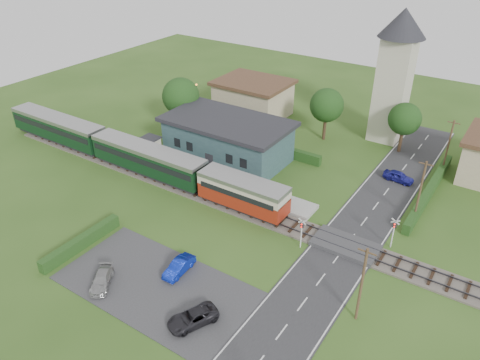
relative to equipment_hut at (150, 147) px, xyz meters
The scene contains 30 objects.
ground 18.82m from the equipment_hut, 16.11° to the right, with size 120.00×120.00×0.00m, color #2D4C19.
railway_track 18.36m from the equipment_hut, 10.08° to the right, with size 76.00×3.20×0.49m.
road 28.53m from the equipment_hut, 10.52° to the right, with size 6.00×70.00×0.05m, color #28282B.
car_park 23.90m from the equipment_hut, 46.19° to the right, with size 17.00×9.00×0.08m, color #333335.
crossing_deck 28.22m from the equipment_hut, ahead, with size 6.20×3.40×0.45m, color #333335.
platform 8.14m from the equipment_hut, ahead, with size 30.00×3.00×0.45m, color gray.
equipment_hut is the anchor object (origin of this frame).
station_building 9.92m from the equipment_hut, 35.92° to the left, with size 16.00×9.00×5.30m.
train 3.27m from the equipment_hut, 99.17° to the right, with size 43.20×2.90×3.40m.
church_tower 33.48m from the equipment_hut, 44.75° to the left, with size 6.00×6.00×17.60m.
house_west 20.05m from the equipment_hut, 81.38° to the left, with size 10.80×8.80×5.50m.
hedge_carpark 18.61m from the equipment_hut, 67.85° to the right, with size 0.80×9.00×1.20m, color #193814.
hedge_roadside 33.98m from the equipment_hut, 18.54° to the left, with size 0.80×18.00×1.20m, color #193814.
hedge_station 13.09m from the equipment_hut, 52.16° to the left, with size 22.00×0.80×1.30m, color #193814.
tree_a 9.73m from the equipment_hut, 102.80° to the left, with size 5.20×5.20×8.00m.
tree_b 24.16m from the equipment_hut, 48.05° to the left, with size 4.60×4.60×7.34m.
tree_c 32.81m from the equipment_hut, 37.29° to the left, with size 4.20×4.20×6.78m.
utility_pole_b 34.14m from the equipment_hut, 19.18° to the right, with size 1.40×0.22×7.00m.
utility_pole_c 32.61m from the equipment_hut, ahead, with size 1.40×0.22×7.00m.
utility_pole_d 36.37m from the equipment_hut, 27.55° to the left, with size 1.40×0.22×7.00m.
crossing_signal_near 25.04m from the equipment_hut, 12.94° to the right, with size 0.84×0.28×3.28m.
crossing_signal_far 31.61m from the equipment_hut, ahead, with size 0.84×0.28×3.28m.
streetlamp_west 15.39m from the equipment_hut, 105.12° to the left, with size 0.30×0.30×5.15m.
streetlamp_east 40.41m from the equipment_hut, 32.67° to the left, with size 0.30×0.30×5.15m.
car_on_road 30.77m from the equipment_hut, 22.89° to the left, with size 1.43×3.55×1.21m, color navy.
car_park_blue 22.62m from the equipment_hut, 40.89° to the right, with size 1.24×3.55×1.17m, color #0A1F9C.
car_park_silver 23.41m from the equipment_hut, 57.40° to the right, with size 1.48×3.65×1.06m, color gray.
car_park_dark 28.79m from the equipment_hut, 40.74° to the right, with size 1.87×4.05×1.12m, color black.
pedestrian_near 14.03m from the equipment_hut, ahead, with size 0.55×0.36×1.52m, color gray.
pedestrian_far 1.66m from the equipment_hut, 16.09° to the right, with size 0.96×0.74×1.97m, color gray.
Camera 1 is at (21.17, -33.09, 28.22)m, focal length 35.00 mm.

